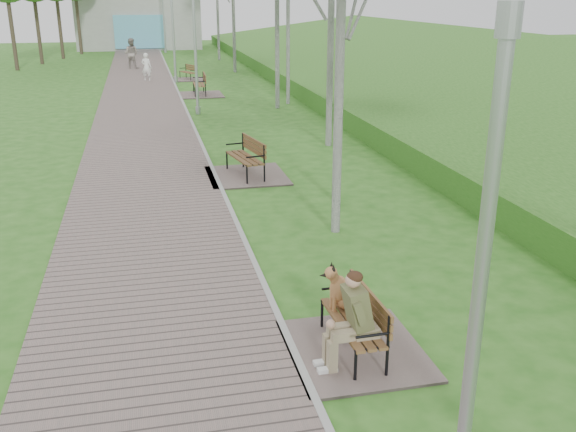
# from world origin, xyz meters

# --- Properties ---
(ground) EXTENTS (120.00, 120.00, 0.00)m
(ground) POSITION_xyz_m (0.00, 0.00, 0.00)
(ground) COLOR #276119
(ground) RESTS_ON ground
(walkway) EXTENTS (3.50, 67.00, 0.04)m
(walkway) POSITION_xyz_m (-1.75, 21.50, 0.02)
(walkway) COLOR #72625C
(walkway) RESTS_ON ground
(kerb) EXTENTS (0.10, 67.00, 0.05)m
(kerb) POSITION_xyz_m (0.00, 21.50, 0.03)
(kerb) COLOR #999993
(kerb) RESTS_ON ground
(embankment) EXTENTS (14.00, 70.00, 1.60)m
(embankment) POSITION_xyz_m (12.00, 20.00, 0.00)
(embankment) COLOR #559135
(embankment) RESTS_ON ground
(building_north) EXTENTS (10.00, 5.20, 4.00)m
(building_north) POSITION_xyz_m (-1.50, 50.97, 1.99)
(building_north) COLOR #9E9E99
(building_north) RESTS_ON ground
(bench_main) EXTENTS (1.74, 1.93, 1.52)m
(bench_main) POSITION_xyz_m (0.70, 0.40, 0.42)
(bench_main) COLOR #72625C
(bench_main) RESTS_ON ground
(bench_second) EXTENTS (1.97, 2.19, 1.21)m
(bench_second) POSITION_xyz_m (0.75, 9.21, 0.23)
(bench_second) COLOR #72625C
(bench_second) RESTS_ON ground
(bench_third) EXTENTS (2.01, 2.24, 1.24)m
(bench_third) POSITION_xyz_m (0.91, 23.39, 0.23)
(bench_third) COLOR #72625C
(bench_third) RESTS_ON ground
(bench_far) EXTENTS (1.60, 1.78, 0.98)m
(bench_far) POSITION_xyz_m (0.85, 29.09, 0.18)
(bench_far) COLOR #72625C
(bench_far) RESTS_ON ground
(lamp_post_near) EXTENTS (0.17, 0.17, 4.44)m
(lamp_post_near) POSITION_xyz_m (0.44, -3.02, 2.07)
(lamp_post_near) COLOR #A5A7AD
(lamp_post_near) RESTS_ON ground
(lamp_post_second) EXTENTS (0.20, 0.20, 5.10)m
(lamp_post_second) POSITION_xyz_m (0.40, 18.50, 2.38)
(lamp_post_second) COLOR #A5A7AD
(lamp_post_second) RESTS_ON ground
(lamp_post_third) EXTENTS (0.22, 0.22, 5.62)m
(lamp_post_third) POSITION_xyz_m (0.12, 28.18, 2.63)
(lamp_post_third) COLOR #A5A7AD
(lamp_post_third) RESTS_ON ground
(lamp_post_far) EXTENTS (0.20, 0.20, 5.20)m
(lamp_post_far) POSITION_xyz_m (0.39, 46.30, 2.43)
(lamp_post_far) COLOR #A5A7AD
(lamp_post_far) RESTS_ON ground
(pedestrian_near) EXTENTS (0.63, 0.54, 1.48)m
(pedestrian_near) POSITION_xyz_m (-1.35, 29.09, 0.74)
(pedestrian_near) COLOR white
(pedestrian_near) RESTS_ON ground
(pedestrian_far) EXTENTS (1.09, 0.97, 1.85)m
(pedestrian_far) POSITION_xyz_m (-2.14, 35.26, 0.92)
(pedestrian_far) COLOR gray
(pedestrian_far) RESTS_ON ground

